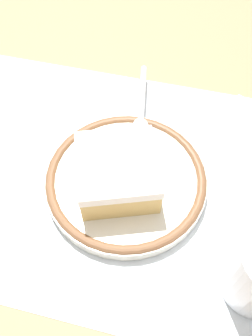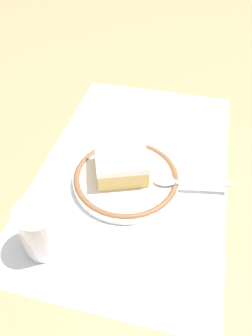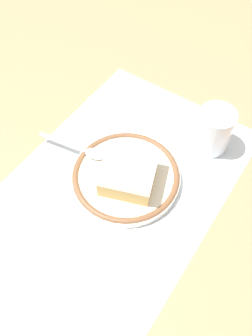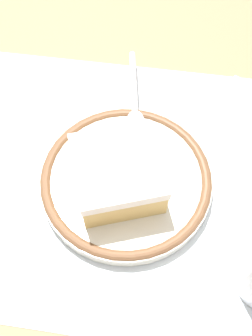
{
  "view_description": "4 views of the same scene",
  "coord_description": "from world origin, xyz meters",
  "px_view_note": "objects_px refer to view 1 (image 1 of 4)",
  "views": [
    {
      "loc": [
        0.09,
        -0.22,
        0.38
      ],
      "look_at": [
        0.04,
        -0.01,
        0.04
      ],
      "focal_mm": 39.15,
      "sensor_mm": 36.0,
      "label": 1
    },
    {
      "loc": [
        0.4,
        0.08,
        0.42
      ],
      "look_at": [
        0.04,
        -0.01,
        0.04
      ],
      "focal_mm": 33.29,
      "sensor_mm": 36.0,
      "label": 2
    },
    {
      "loc": [
        -0.22,
        -0.19,
        0.51
      ],
      "look_at": [
        0.04,
        -0.01,
        0.04
      ],
      "focal_mm": 36.3,
      "sensor_mm": 36.0,
      "label": 3
    },
    {
      "loc": [
        0.07,
        -0.21,
        0.39
      ],
      "look_at": [
        0.04,
        -0.01,
        0.04
      ],
      "focal_mm": 42.17,
      "sensor_mm": 36.0,
      "label": 4
    }
  ],
  "objects_px": {
    "cake_slice": "(117,173)",
    "napkin": "(246,139)",
    "plate": "(126,180)",
    "spoon": "(141,114)"
  },
  "relations": [
    {
      "from": "cake_slice",
      "to": "spoon",
      "type": "distance_m",
      "value": 0.11
    },
    {
      "from": "cake_slice",
      "to": "napkin",
      "type": "relative_size",
      "value": 0.86
    },
    {
      "from": "cake_slice",
      "to": "plate",
      "type": "bearing_deg",
      "value": 54.12
    },
    {
      "from": "plate",
      "to": "napkin",
      "type": "height_order",
      "value": "plate"
    },
    {
      "from": "cake_slice",
      "to": "napkin",
      "type": "distance_m",
      "value": 0.18
    },
    {
      "from": "spoon",
      "to": "napkin",
      "type": "height_order",
      "value": "spoon"
    },
    {
      "from": "cake_slice",
      "to": "napkin",
      "type": "xyz_separation_m",
      "value": [
        0.14,
        0.11,
        -0.04
      ]
    },
    {
      "from": "plate",
      "to": "spoon",
      "type": "distance_m",
      "value": 0.1
    },
    {
      "from": "plate",
      "to": "cake_slice",
      "type": "bearing_deg",
      "value": -125.88
    },
    {
      "from": "plate",
      "to": "cake_slice",
      "type": "relative_size",
      "value": 1.69
    }
  ]
}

